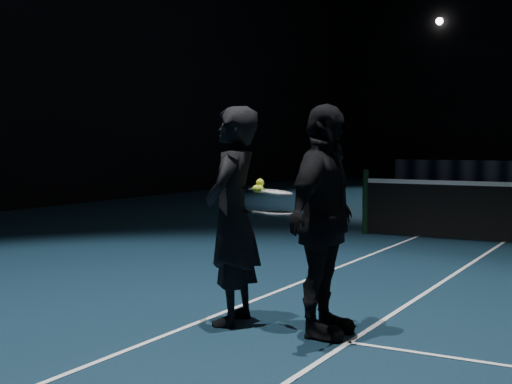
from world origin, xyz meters
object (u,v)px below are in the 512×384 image
player_a (232,216)px  tennis_balls (259,187)px  player_b (323,221)px  racket_upper (276,192)px  racket_lower (279,213)px

player_a → tennis_balls: 0.36m
player_b → player_a: bearing=88.4°
player_b → tennis_balls: player_b is taller
player_a → racket_upper: 0.45m
player_a → player_b: (0.85, 0.01, 0.00)m
player_b → tennis_balls: 0.65m
racket_upper → tennis_balls: bearing=-170.4°
racket_lower → tennis_balls: (-0.20, 0.00, 0.21)m
racket_upper → player_a: bearing=-178.3°
racket_lower → tennis_balls: 0.29m
racket_lower → racket_upper: size_ratio=1.00×
player_a → racket_lower: bearing=78.5°
player_a → player_b: 0.85m
racket_lower → tennis_balls: tennis_balls is taller
player_b → racket_upper: (-0.45, 0.04, 0.21)m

